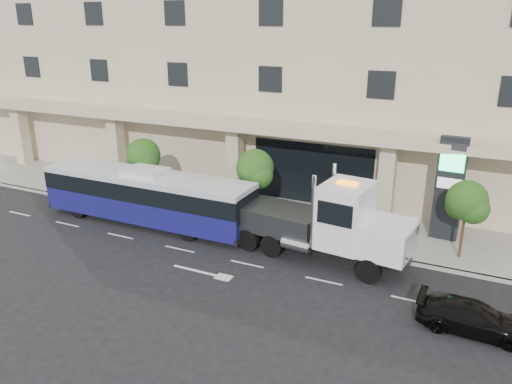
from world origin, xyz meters
TOP-DOWN VIEW (x-y plane):
  - ground at (0.00, 0.00)m, footprint 120.00×120.00m
  - sidewalk at (0.00, 5.00)m, footprint 120.00×6.00m
  - curb at (0.00, 2.00)m, footprint 120.00×0.30m
  - convention_center at (-0.00, 15.42)m, footprint 60.00×17.60m
  - tree_left at (-9.97, 3.59)m, footprint 2.27×2.20m
  - tree_mid at (-1.97, 3.59)m, footprint 2.28×2.20m
  - tree_right at (9.53, 3.59)m, footprint 2.10×2.00m
  - city_bus at (-7.74, 0.82)m, footprint 13.34×2.82m
  - tow_truck at (3.38, 0.68)m, footprint 10.45×3.53m
  - black_sedan at (10.46, -2.83)m, footprint 4.26×1.79m
  - signage_pylon at (8.49, 5.68)m, footprint 1.45×0.62m

SIDE VIEW (x-z plane):
  - ground at x=0.00m, z-range 0.00..0.00m
  - sidewalk at x=0.00m, z-range 0.00..0.15m
  - curb at x=0.00m, z-range 0.00..0.15m
  - black_sedan at x=10.46m, z-range 0.00..1.23m
  - city_bus at x=-7.74m, z-range 0.03..3.41m
  - tow_truck at x=3.38m, z-range -0.42..4.32m
  - tree_right at x=9.53m, z-range 1.01..5.06m
  - signage_pylon at x=8.49m, z-range 0.20..5.90m
  - tree_left at x=-9.97m, z-range 1.00..5.22m
  - tree_mid at x=-1.97m, z-range 1.07..5.45m
  - convention_center at x=0.00m, z-range -0.03..19.97m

